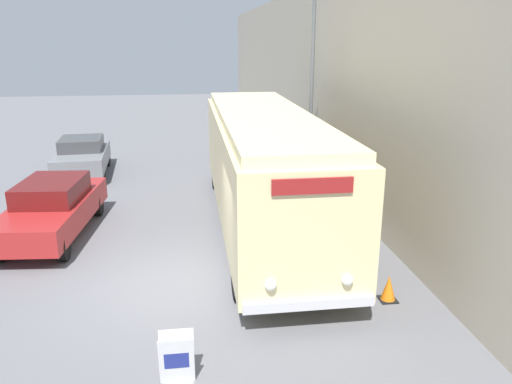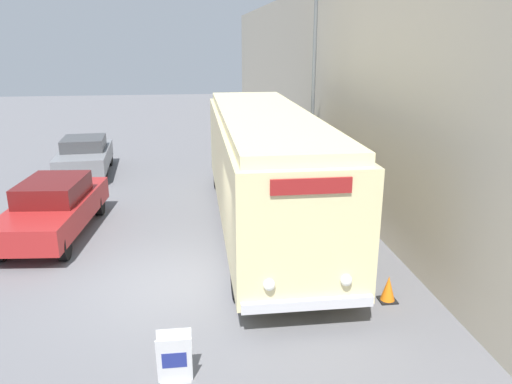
# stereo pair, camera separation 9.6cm
# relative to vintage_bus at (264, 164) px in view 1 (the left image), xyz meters

# --- Properties ---
(ground_plane) EXTENTS (80.00, 80.00, 0.00)m
(ground_plane) POSITION_rel_vintage_bus_xyz_m (-2.60, -3.37, -1.86)
(ground_plane) COLOR slate
(building_wall_right) EXTENTS (0.30, 60.00, 7.32)m
(building_wall_right) POSITION_rel_vintage_bus_xyz_m (3.15, 6.63, 1.80)
(building_wall_right) COLOR #B2A893
(building_wall_right) RESTS_ON ground_plane
(vintage_bus) EXTENTS (2.60, 11.14, 3.32)m
(vintage_bus) POSITION_rel_vintage_bus_xyz_m (0.00, 0.00, 0.00)
(vintage_bus) COLOR black
(vintage_bus) RESTS_ON ground_plane
(sign_board) EXTENTS (0.55, 0.33, 0.86)m
(sign_board) POSITION_rel_vintage_bus_xyz_m (-2.39, -6.66, -1.44)
(sign_board) COLOR gray
(sign_board) RESTS_ON ground_plane
(streetlamp) EXTENTS (0.36, 0.36, 7.42)m
(streetlamp) POSITION_rel_vintage_bus_xyz_m (2.04, 2.93, 2.85)
(streetlamp) COLOR #595E60
(streetlamp) RESTS_ON ground_plane
(parked_car_near) EXTENTS (2.22, 4.85, 1.56)m
(parked_car_near) POSITION_rel_vintage_bus_xyz_m (-5.84, 0.07, -1.05)
(parked_car_near) COLOR black
(parked_car_near) RESTS_ON ground_plane
(parked_car_mid) EXTENTS (2.13, 4.16, 1.48)m
(parked_car_mid) POSITION_rel_vintage_bus_xyz_m (-6.31, 6.68, -1.09)
(parked_car_mid) COLOR black
(parked_car_mid) RESTS_ON ground_plane
(traffic_cone) EXTENTS (0.36, 0.36, 0.56)m
(traffic_cone) POSITION_rel_vintage_bus_xyz_m (1.92, -4.63, -1.58)
(traffic_cone) COLOR black
(traffic_cone) RESTS_ON ground_plane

